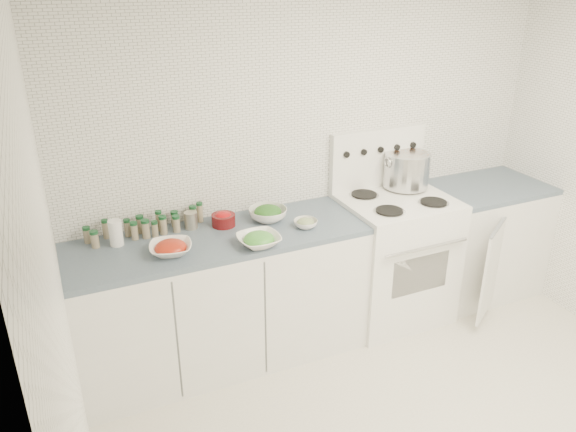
{
  "coord_description": "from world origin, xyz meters",
  "views": [
    {
      "loc": [
        -1.71,
        -1.81,
        2.41
      ],
      "look_at": [
        -0.38,
        1.14,
        0.98
      ],
      "focal_mm": 35.0,
      "sensor_mm": 36.0,
      "label": 1
    }
  ],
  "objects_px": {
    "stove": "(393,254)",
    "bowl_snowpea": "(259,240)",
    "stock_pot": "(407,168)",
    "bowl_tomato": "(171,248)"
  },
  "relations": [
    {
      "from": "stock_pot",
      "to": "bowl_snowpea",
      "type": "bearing_deg",
      "value": -164.22
    },
    {
      "from": "stock_pot",
      "to": "bowl_tomato",
      "type": "xyz_separation_m",
      "value": [
        -1.8,
        -0.25,
        -0.15
      ]
    },
    {
      "from": "stock_pot",
      "to": "bowl_snowpea",
      "type": "height_order",
      "value": "stock_pot"
    },
    {
      "from": "stock_pot",
      "to": "bowl_tomato",
      "type": "height_order",
      "value": "stock_pot"
    },
    {
      "from": "bowl_snowpea",
      "to": "stove",
      "type": "bearing_deg",
      "value": 10.51
    },
    {
      "from": "stove",
      "to": "bowl_snowpea",
      "type": "distance_m",
      "value": 1.22
    },
    {
      "from": "stock_pot",
      "to": "bowl_tomato",
      "type": "bearing_deg",
      "value": -171.95
    },
    {
      "from": "stock_pot",
      "to": "bowl_tomato",
      "type": "distance_m",
      "value": 1.82
    },
    {
      "from": "bowl_snowpea",
      "to": "stock_pot",
      "type": "bearing_deg",
      "value": 15.78
    },
    {
      "from": "bowl_tomato",
      "to": "bowl_snowpea",
      "type": "height_order",
      "value": "bowl_snowpea"
    }
  ]
}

